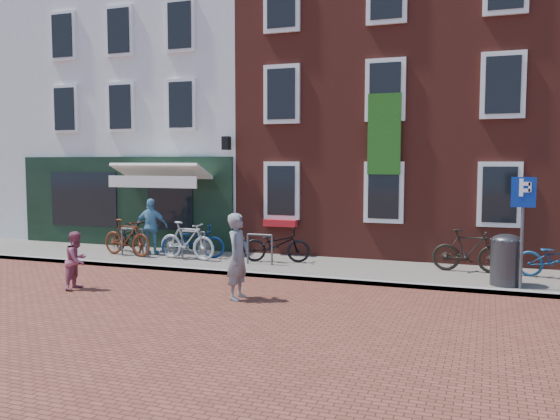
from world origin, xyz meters
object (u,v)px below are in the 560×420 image
(bicycle_4, at_px, (276,245))
(bicycle_6, at_px, (558,259))
(cafe_person, at_px, (152,227))
(litter_bin, at_px, (506,257))
(woman, at_px, (238,256))
(boy, at_px, (77,260))
(bicycle_1, at_px, (127,238))
(parking_sign, at_px, (523,212))
(bicycle_3, at_px, (187,241))
(bicycle_5, at_px, (469,251))
(bicycle_2, at_px, (193,241))
(bicycle_0, at_px, (128,237))

(bicycle_4, xyz_separation_m, bicycle_6, (7.01, 0.04, 0.00))
(bicycle_4, bearing_deg, cafe_person, 78.19)
(litter_bin, xyz_separation_m, woman, (-5.25, -2.85, 0.16))
(cafe_person, bearing_deg, boy, 85.69)
(cafe_person, xyz_separation_m, bicycle_1, (-0.56, -0.44, -0.30))
(litter_bin, height_order, parking_sign, parking_sign)
(litter_bin, xyz_separation_m, bicycle_3, (-8.36, 0.61, -0.10))
(boy, xyz_separation_m, bicycle_5, (8.22, 4.53, -0.02))
(parking_sign, xyz_separation_m, bicycle_2, (-8.63, 1.21, -1.19))
(litter_bin, bearing_deg, bicycle_4, 169.54)
(woman, relative_size, bicycle_2, 0.98)
(bicycle_5, xyz_separation_m, bicycle_6, (1.99, -0.22, -0.05))
(boy, xyz_separation_m, bicycle_2, (0.71, 4.11, -0.07))
(bicycle_3, distance_m, bicycle_6, 9.53)
(woman, xyz_separation_m, cafe_person, (-4.52, 3.89, 0.04))
(litter_bin, relative_size, bicycle_6, 0.67)
(bicycle_5, bearing_deg, bicycle_3, 95.78)
(cafe_person, bearing_deg, woman, 125.22)
(litter_bin, height_order, bicycle_6, litter_bin)
(woman, bearing_deg, litter_bin, -60.70)
(bicycle_0, bearing_deg, bicycle_5, -56.44)
(bicycle_1, height_order, bicycle_3, same)
(woman, distance_m, bicycle_6, 7.55)
(litter_bin, height_order, bicycle_1, litter_bin)
(bicycle_5, relative_size, bicycle_6, 0.97)
(cafe_person, bearing_deg, bicycle_1, 23.63)
(bicycle_4, bearing_deg, bicycle_6, -102.06)
(woman, distance_m, bicycle_2, 4.88)
(parking_sign, distance_m, bicycle_0, 11.04)
(woman, xyz_separation_m, bicycle_0, (-5.35, 3.91, -0.32))
(parking_sign, relative_size, boy, 1.86)
(litter_bin, distance_m, bicycle_5, 1.58)
(boy, distance_m, bicycle_5, 9.38)
(bicycle_2, bearing_deg, parking_sign, -113.62)
(bicycle_3, xyz_separation_m, bicycle_6, (9.51, 0.51, -0.05))
(woman, xyz_separation_m, bicycle_6, (6.41, 3.97, -0.32))
(litter_bin, distance_m, bicycle_0, 10.65)
(bicycle_1, xyz_separation_m, bicycle_2, (2.00, 0.31, -0.05))
(litter_bin, height_order, bicycle_3, litter_bin)
(parking_sign, distance_m, bicycle_5, 2.28)
(bicycle_1, bearing_deg, litter_bin, -83.23)
(parking_sign, height_order, bicycle_4, parking_sign)
(parking_sign, relative_size, bicycle_1, 1.36)
(cafe_person, distance_m, bicycle_2, 1.49)
(litter_bin, relative_size, cafe_person, 0.74)
(bicycle_3, height_order, bicycle_4, bicycle_3)
(parking_sign, bearing_deg, bicycle_1, 175.18)
(woman, bearing_deg, bicycle_3, 42.72)
(litter_bin, height_order, bicycle_0, litter_bin)
(litter_bin, relative_size, woman, 0.68)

